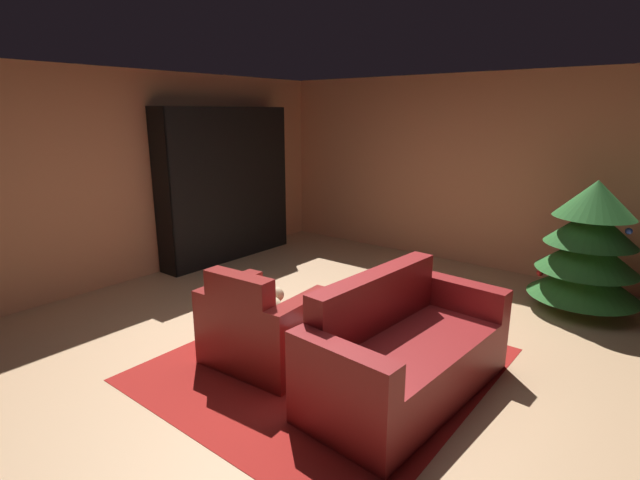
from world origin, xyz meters
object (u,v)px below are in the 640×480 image
couch_red (403,353)px  coffee_table (329,325)px  book_stack_on_table (327,313)px  bottle_on_table (351,309)px  decorated_tree (589,247)px  bookshelf_unit (234,186)px  armchair_red (261,329)px

couch_red → coffee_table: couch_red is taller
book_stack_on_table → bottle_on_table: size_ratio=1.00×
book_stack_on_table → decorated_tree: 3.01m
coffee_table → bottle_on_table: bottle_on_table is taller
coffee_table → decorated_tree: size_ratio=0.43×
decorated_tree → coffee_table: bearing=-116.4°
bookshelf_unit → coffee_table: (3.09, -1.78, -0.61)m
bottle_on_table → bookshelf_unit: bearing=152.3°
bookshelf_unit → coffee_table: 3.62m
bottle_on_table → armchair_red: bearing=-154.6°
bookshelf_unit → bottle_on_table: bookshelf_unit is taller
armchair_red → bottle_on_table: size_ratio=4.36×
couch_red → decorated_tree: size_ratio=1.28×
armchair_red → coffee_table: size_ratio=1.60×
bottle_on_table → book_stack_on_table: bearing=-151.5°
couch_red → decorated_tree: decorated_tree is taller
armchair_red → book_stack_on_table: (0.51, 0.23, 0.21)m
couch_red → book_stack_on_table: size_ratio=8.03×
coffee_table → bottle_on_table: bearing=30.5°
coffee_table → bottle_on_table: size_ratio=2.73×
couch_red → bottle_on_table: size_ratio=8.06×
coffee_table → book_stack_on_table: bearing=-168.5°
couch_red → coffee_table: bearing=-167.7°
couch_red → bookshelf_unit: bearing=155.9°
book_stack_on_table → bookshelf_unit: bearing=149.8°
couch_red → coffee_table: 0.62m
armchair_red → decorated_tree: size_ratio=0.69×
coffee_table → book_stack_on_table: book_stack_on_table is taller
couch_red → coffee_table: size_ratio=2.96×
bookshelf_unit → couch_red: bearing=-24.1°
armchair_red → couch_red: size_ratio=0.54×
armchair_red → decorated_tree: (1.86, 2.91, 0.40)m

